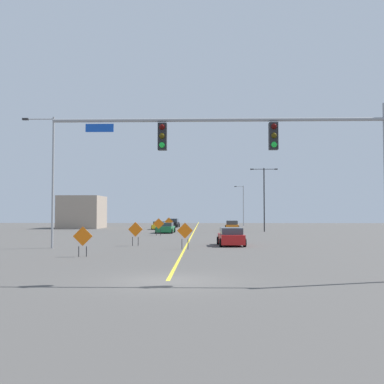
{
  "coord_description": "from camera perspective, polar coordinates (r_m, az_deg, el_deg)",
  "views": [
    {
      "loc": [
        1.39,
        -17.67,
        2.63
      ],
      "look_at": [
        0.32,
        23.32,
        4.45
      ],
      "focal_mm": 42.92,
      "sensor_mm": 36.0,
      "label": 1
    }
  ],
  "objects": [
    {
      "name": "car_black_far",
      "position": [
        81.37,
        -2.42,
        -3.9
      ],
      "size": [
        2.38,
        4.62,
        1.53
      ],
      "color": "black",
      "rests_on": "ground"
    },
    {
      "name": "construction_sign_left_shoulder",
      "position": [
        32.82,
        -0.88,
        -5.03
      ],
      "size": [
        1.12,
        0.31,
        1.9
      ],
      "color": "orange",
      "rests_on": "ground"
    },
    {
      "name": "street_lamp_mid_left",
      "position": [
        35.55,
        -17.15,
        1.95
      ],
      "size": [
        2.43,
        0.24,
        9.73
      ],
      "color": "gray",
      "rests_on": "ground"
    },
    {
      "name": "street_lamp_near_left",
      "position": [
        63.32,
        8.95,
        -0.26
      ],
      "size": [
        3.74,
        0.24,
        8.69
      ],
      "color": "black",
      "rests_on": "ground"
    },
    {
      "name": "street_lamp_far_left",
      "position": [
        90.02,
        6.32,
        -1.45
      ],
      "size": [
        1.81,
        0.24,
        7.85
      ],
      "color": "gray",
      "rests_on": "ground"
    },
    {
      "name": "construction_sign_right_shoulder",
      "position": [
        36.41,
        -7.05,
        -4.8
      ],
      "size": [
        1.16,
        0.14,
        1.88
      ],
      "color": "orange",
      "rests_on": "ground"
    },
    {
      "name": "car_orange_approaching",
      "position": [
        70.78,
        4.99,
        -4.13
      ],
      "size": [
        2.29,
        4.18,
        1.37
      ],
      "color": "orange",
      "rests_on": "ground"
    },
    {
      "name": "traffic_signal_assembly",
      "position": [
        18.01,
        9.84,
        5.26
      ],
      "size": [
        13.0,
        0.44,
        6.84
      ],
      "color": "gray",
      "rests_on": "ground"
    },
    {
      "name": "roadside_building_west",
      "position": [
        78.55,
        -13.48,
        -2.44
      ],
      "size": [
        6.66,
        7.72,
        5.35
      ],
      "color": "gray",
      "rests_on": "ground"
    },
    {
      "name": "construction_sign_left_lane",
      "position": [
        28.14,
        -13.42,
        -5.55
      ],
      "size": [
        1.17,
        0.09,
        1.8
      ],
      "color": "orange",
      "rests_on": "ground"
    },
    {
      "name": "road_centre_stripe",
      "position": [
        70.78,
        0.37,
        -4.67
      ],
      "size": [
        0.16,
        106.09,
        0.01
      ],
      "color": "yellow",
      "rests_on": "ground"
    },
    {
      "name": "construction_sign_median_far",
      "position": [
        52.43,
        -4.17,
        -4.05
      ],
      "size": [
        1.24,
        0.1,
        1.97
      ],
      "color": "orange",
      "rests_on": "ground"
    },
    {
      "name": "ground",
      "position": [
        17.92,
        -3.04,
        -10.98
      ],
      "size": [
        190.97,
        190.97,
        0.0
      ],
      "primitive_type": "plane",
      "color": "#4C4947"
    },
    {
      "name": "car_yellow_near",
      "position": [
        71.39,
        -4.16,
        -4.18
      ],
      "size": [
        2.0,
        3.96,
        1.23
      ],
      "color": "gold",
      "rests_on": "ground"
    },
    {
      "name": "car_red_mid",
      "position": [
        36.57,
        4.87,
        -5.59
      ],
      "size": [
        2.17,
        4.06,
        1.42
      ],
      "color": "red",
      "rests_on": "ground"
    },
    {
      "name": "construction_sign_median_near",
      "position": [
        63.54,
        -2.9,
        -3.8
      ],
      "size": [
        1.15,
        0.05,
        1.93
      ],
      "color": "orange",
      "rests_on": "ground"
    },
    {
      "name": "car_green_distant",
      "position": [
        58.83,
        -3.3,
        -4.49
      ],
      "size": [
        2.32,
        4.59,
        1.32
      ],
      "color": "#196B38",
      "rests_on": "ground"
    }
  ]
}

